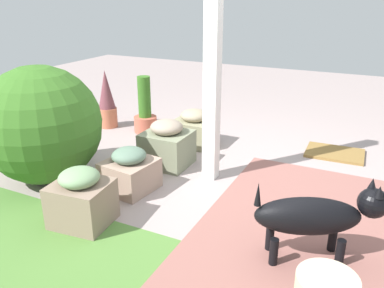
% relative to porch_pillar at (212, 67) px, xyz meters
% --- Properties ---
extents(ground_plane, '(12.00, 12.00, 0.00)m').
position_rel_porch_pillar_xyz_m(ground_plane, '(-0.22, 0.04, -1.04)').
color(ground_plane, gray).
extents(brick_path, '(1.80, 2.40, 0.02)m').
position_rel_porch_pillar_xyz_m(brick_path, '(-1.14, 0.60, -1.03)').
color(brick_path, '#905A52').
rests_on(brick_path, ground).
extents(porch_pillar, '(0.12, 0.12, 2.08)m').
position_rel_porch_pillar_xyz_m(porch_pillar, '(0.00, 0.00, 0.00)').
color(porch_pillar, white).
rests_on(porch_pillar, ground).
extents(stone_planter_nearest, '(0.44, 0.41, 0.41)m').
position_rel_porch_pillar_xyz_m(stone_planter_nearest, '(0.52, -0.72, -0.86)').
color(stone_planter_nearest, gray).
rests_on(stone_planter_nearest, ground).
extents(stone_planter_near, '(0.45, 0.42, 0.47)m').
position_rel_porch_pillar_xyz_m(stone_planter_near, '(0.51, -0.08, -0.83)').
color(stone_planter_near, gray).
rests_on(stone_planter_near, ground).
extents(stone_planter_mid, '(0.44, 0.46, 0.39)m').
position_rel_porch_pillar_xyz_m(stone_planter_mid, '(0.54, 0.54, -0.87)').
color(stone_planter_mid, '#A18473').
rests_on(stone_planter_mid, ground).
extents(stone_planter_far, '(0.45, 0.42, 0.45)m').
position_rel_porch_pillar_xyz_m(stone_planter_far, '(0.54, 1.15, -0.84)').
color(stone_planter_far, '#87705E').
rests_on(stone_planter_far, ground).
extents(round_shrub, '(1.06, 1.06, 1.06)m').
position_rel_porch_pillar_xyz_m(round_shrub, '(1.34, 0.70, -0.51)').
color(round_shrub, '#366721').
rests_on(round_shrub, ground).
extents(terracotta_pot_tall, '(0.28, 0.28, 0.70)m').
position_rel_porch_pillar_xyz_m(terracotta_pot_tall, '(1.26, -0.84, -0.79)').
color(terracotta_pot_tall, '#BB5A46').
rests_on(terracotta_pot_tall, ground).
extents(terracotta_pot_spiky, '(0.24, 0.24, 0.74)m').
position_rel_porch_pillar_xyz_m(terracotta_pot_spiky, '(1.80, -0.79, -0.69)').
color(terracotta_pot_spiky, '#BD664A').
rests_on(terracotta_pot_spiky, ground).
extents(dog, '(0.80, 0.50, 0.57)m').
position_rel_porch_pillar_xyz_m(dog, '(-1.09, 0.83, -0.71)').
color(dog, black).
rests_on(dog, ground).
extents(doormat, '(0.61, 0.46, 0.03)m').
position_rel_porch_pillar_xyz_m(doormat, '(-0.98, -1.10, -1.03)').
color(doormat, olive).
rests_on(doormat, ground).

